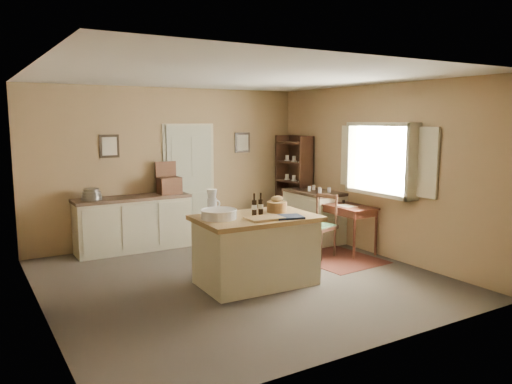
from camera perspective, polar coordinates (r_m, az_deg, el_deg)
ground at (r=6.93m, az=-1.86°, el=-9.80°), size 5.00×5.00×0.00m
wall_back at (r=8.89m, az=-9.80°, el=2.99°), size 5.00×0.10×2.70m
wall_front at (r=4.64m, az=13.31°, el=-1.86°), size 5.00×0.10×2.70m
wall_left at (r=5.85m, az=-23.82°, el=-0.28°), size 0.10×5.00×2.70m
wall_right at (r=8.14m, az=13.65°, el=2.40°), size 0.10×5.00×2.70m
ceiling at (r=6.61m, az=-1.98°, el=13.05°), size 5.00×5.00×0.00m
door at (r=9.03m, az=-7.61°, el=1.23°), size 0.97×0.06×2.11m
framed_prints at (r=8.92m, az=-8.60°, el=5.42°), size 2.82×0.02×0.38m
window at (r=7.93m, az=14.32°, el=3.68°), size 0.25×1.99×1.12m
work_island at (r=6.57m, az=-0.08°, el=-6.43°), size 1.59×1.06×1.20m
sideboard at (r=8.48m, az=-13.81°, el=-3.31°), size 1.89×0.54×1.18m
rug at (r=8.04m, az=8.47°, el=-7.30°), size 1.20×1.67×0.01m
writing_desk at (r=8.25m, az=10.54°, el=-2.22°), size 0.54×0.88×0.82m
desk_chair at (r=7.90m, az=7.18°, el=-3.99°), size 0.56×0.56×0.96m
right_cabinet at (r=8.98m, az=6.63°, el=-2.65°), size 0.63×1.13×0.99m
shelving_unit at (r=9.62m, az=4.53°, el=0.92°), size 0.31×0.83×1.85m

